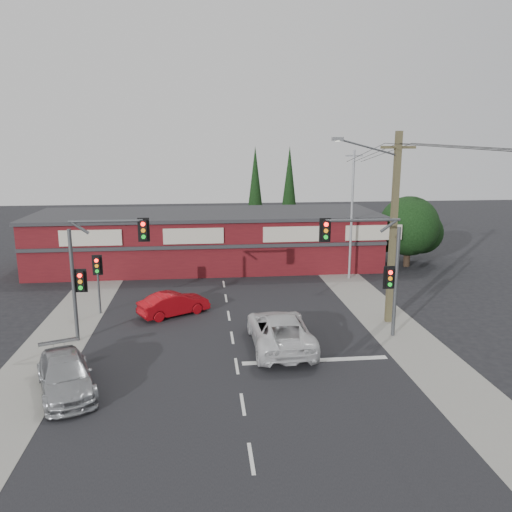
{
  "coord_description": "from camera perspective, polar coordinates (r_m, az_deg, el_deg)",
  "views": [
    {
      "loc": [
        -1.28,
        -21.61,
        9.31
      ],
      "look_at": [
        1.34,
        3.0,
        3.79
      ],
      "focal_mm": 35.0,
      "sensor_mm": 36.0,
      "label": 1
    }
  ],
  "objects": [
    {
      "name": "tree_cluster",
      "position": [
        40.85,
        17.06,
        2.98
      ],
      "size": [
        5.9,
        5.1,
        5.5
      ],
      "color": "#2D2116",
      "rests_on": "ground"
    },
    {
      "name": "red_sedan",
      "position": [
        28.33,
        -9.37,
        -5.4
      ],
      "size": [
        4.12,
        3.14,
        1.3
      ],
      "primitive_type": "imported",
      "rotation": [
        0.0,
        0.0,
        2.08
      ],
      "color": "#A10910",
      "rests_on": "ground"
    },
    {
      "name": "ground",
      "position": [
        23.56,
        -2.51,
        -10.72
      ],
      "size": [
        120.0,
        120.0,
        0.0
      ],
      "primitive_type": "plane",
      "color": "black",
      "rests_on": "ground"
    },
    {
      "name": "power_lines",
      "position": [
        21.48,
        21.34,
        11.01
      ],
      "size": [
        2.01,
        29.0,
        1.22
      ],
      "color": "black",
      "rests_on": "ground"
    },
    {
      "name": "steel_pole",
      "position": [
        35.44,
        10.88,
        4.88
      ],
      "size": [
        1.2,
        0.16,
        9.0
      ],
      "color": "gray",
      "rests_on": "ground"
    },
    {
      "name": "stop_line",
      "position": [
        22.66,
        6.79,
        -11.75
      ],
      "size": [
        6.5,
        0.35,
        0.01
      ],
      "primitive_type": "cube",
      "color": "silver",
      "rests_on": "ground"
    },
    {
      "name": "conifer_near",
      "position": [
        46.02,
        -0.09,
        7.8
      ],
      "size": [
        1.8,
        1.8,
        9.25
      ],
      "color": "#2D2116",
      "rests_on": "ground"
    },
    {
      "name": "verge_right",
      "position": [
        29.83,
        13.47,
        -5.96
      ],
      "size": [
        3.0,
        70.0,
        0.02
      ],
      "primitive_type": "cube",
      "color": "gray",
      "rests_on": "ground"
    },
    {
      "name": "traffic_mast_left",
      "position": [
        24.76,
        -17.92,
        -0.61
      ],
      "size": [
        3.77,
        0.27,
        5.97
      ],
      "color": "#47494C",
      "rests_on": "ground"
    },
    {
      "name": "road_strip",
      "position": [
        28.22,
        -3.15,
        -6.71
      ],
      "size": [
        14.0,
        70.0,
        0.01
      ],
      "primitive_type": "cube",
      "color": "black",
      "rests_on": "ground"
    },
    {
      "name": "conifer_far",
      "position": [
        48.47,
        3.82,
        8.01
      ],
      "size": [
        1.8,
        1.8,
        9.25
      ],
      "color": "#2D2116",
      "rests_on": "ground"
    },
    {
      "name": "pedestal_signal",
      "position": [
        29.07,
        -17.64,
        -1.77
      ],
      "size": [
        0.55,
        0.27,
        3.38
      ],
      "color": "#47494C",
      "rests_on": "ground"
    },
    {
      "name": "silver_suv",
      "position": [
        20.99,
        -20.96,
        -12.62
      ],
      "size": [
        3.39,
        5.0,
        1.35
      ],
      "primitive_type": "imported",
      "rotation": [
        0.0,
        0.0,
        0.36
      ],
      "color": "#9FA1A4",
      "rests_on": "ground"
    },
    {
      "name": "lane_dashes",
      "position": [
        20.53,
        -1.9,
        -14.36
      ],
      "size": [
        0.12,
        30.91,
        0.01
      ],
      "color": "silver",
      "rests_on": "ground"
    },
    {
      "name": "traffic_mast_right",
      "position": [
        24.62,
        13.4,
        -0.37
      ],
      "size": [
        3.96,
        0.27,
        5.97
      ],
      "color": "#47494C",
      "rests_on": "ground"
    },
    {
      "name": "utility_pole",
      "position": [
        26.7,
        15.2,
        3.7
      ],
      "size": [
        4.38,
        0.59,
        10.0
      ],
      "color": "brown",
      "rests_on": "ground"
    },
    {
      "name": "shop_building",
      "position": [
        39.25,
        -5.55,
        1.98
      ],
      "size": [
        27.3,
        8.4,
        4.22
      ],
      "color": "#4E0F14",
      "rests_on": "ground"
    },
    {
      "name": "white_suv",
      "position": [
        23.69,
        2.77,
        -8.48
      ],
      "size": [
        2.75,
        5.85,
        1.62
      ],
      "primitive_type": "imported",
      "rotation": [
        0.0,
        0.0,
        3.15
      ],
      "color": "silver",
      "rests_on": "ground"
    },
    {
      "name": "verge_left",
      "position": [
        29.1,
        -20.24,
        -6.88
      ],
      "size": [
        3.0,
        70.0,
        0.02
      ],
      "primitive_type": "cube",
      "color": "gray",
      "rests_on": "ground"
    }
  ]
}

